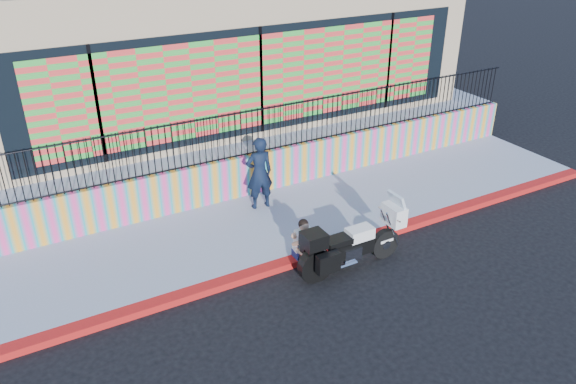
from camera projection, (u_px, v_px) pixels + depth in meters
ground at (345, 248)px, 12.77m from camera, size 90.00×90.00×0.00m
red_curb at (345, 245)px, 12.73m from camera, size 16.00×0.30×0.15m
sidewalk at (308, 214)px, 14.02m from camera, size 16.00×3.00×0.15m
mural_wall at (277, 168)px, 14.98m from camera, size 16.00×0.20×1.10m
metal_fence at (277, 127)px, 14.45m from camera, size 15.80×0.04×1.20m
elevated_platform at (207, 115)px, 18.98m from camera, size 16.00×10.00×1.25m
storefront_building at (204, 37)px, 17.62m from camera, size 14.00×8.06×4.00m
police_motorcycle at (350, 243)px, 11.75m from camera, size 2.47×0.81×1.53m
police_officer at (259, 173)px, 13.78m from camera, size 0.72×0.50×1.87m
seated_man at (306, 248)px, 11.92m from camera, size 0.54×0.71×1.06m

